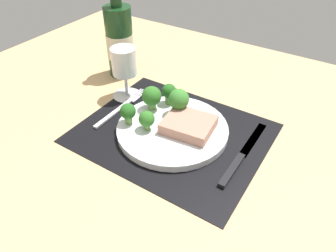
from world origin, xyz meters
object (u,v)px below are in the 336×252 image
(plate, at_px, (172,129))
(knife, at_px, (241,157))
(steak, at_px, (189,125))
(wine_glass, at_px, (124,65))
(wine_bottle, at_px, (120,40))
(fork, at_px, (122,107))

(plate, distance_m, knife, 0.16)
(plate, xyz_separation_m, steak, (0.03, 0.01, 0.02))
(steak, height_order, wine_glass, wine_glass)
(steak, xyz_separation_m, wine_glass, (-0.22, 0.06, 0.06))
(steak, relative_size, wine_bottle, 0.37)
(fork, relative_size, knife, 0.83)
(knife, height_order, wine_bottle, wine_bottle)
(steak, xyz_separation_m, fork, (-0.19, 0.00, -0.03))
(fork, bearing_deg, wine_bottle, 130.04)
(plate, height_order, wine_bottle, wine_bottle)
(wine_bottle, bearing_deg, knife, -19.26)
(wine_glass, bearing_deg, steak, -14.37)
(plate, distance_m, wine_glass, 0.21)
(fork, bearing_deg, steak, 0.52)
(steak, bearing_deg, knife, -2.76)
(steak, height_order, wine_bottle, wine_bottle)
(wine_bottle, bearing_deg, wine_glass, -45.81)
(fork, bearing_deg, wine_glass, 118.63)
(plate, distance_m, fork, 0.16)
(steak, xyz_separation_m, knife, (0.13, -0.01, -0.03))
(fork, height_order, wine_glass, wine_glass)
(knife, relative_size, wine_bottle, 0.81)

